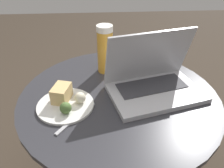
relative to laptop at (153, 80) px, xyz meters
name	(u,v)px	position (x,y,z in m)	size (l,w,h in m)	color
table	(118,118)	(-0.13, -0.01, -0.17)	(0.74, 0.74, 0.53)	#9E9EA3
laptop	(153,80)	(0.00, 0.00, 0.00)	(0.38, 0.29, 0.23)	#B2B2B7
beer_glass	(105,49)	(-0.17, 0.16, 0.06)	(0.07, 0.07, 0.20)	gold
snack_plate	(66,101)	(-0.32, -0.07, -0.03)	(0.20, 0.20, 0.06)	silver
fork	(78,115)	(-0.27, -0.13, -0.04)	(0.12, 0.15, 0.00)	#B2B2B7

